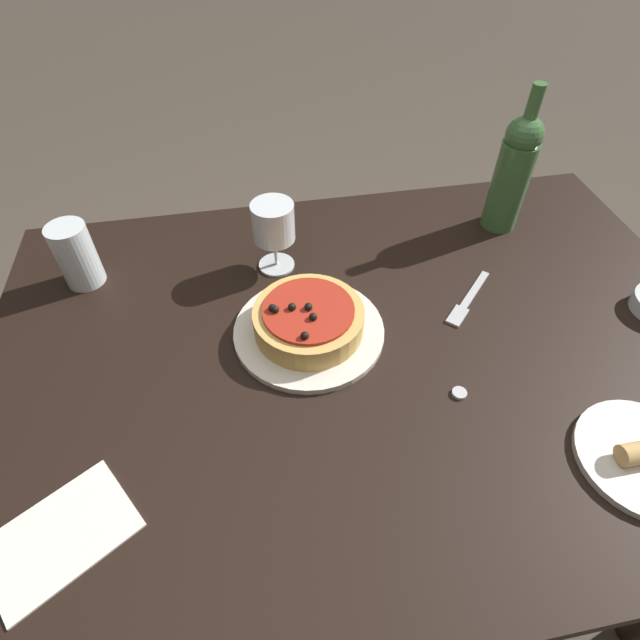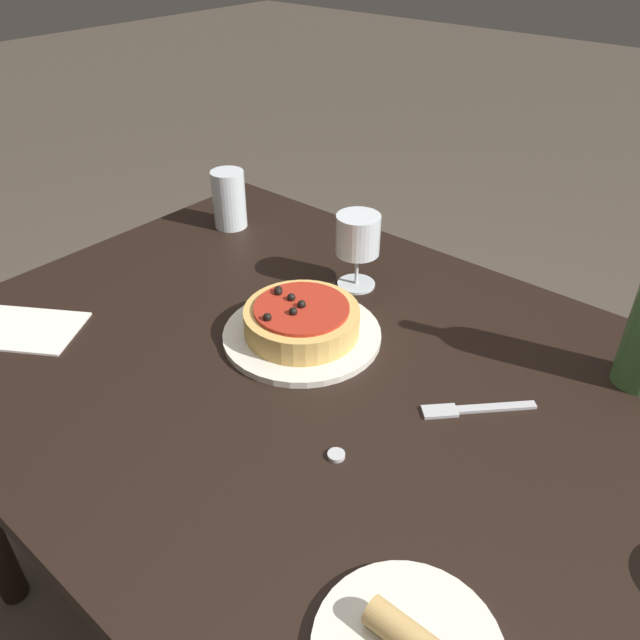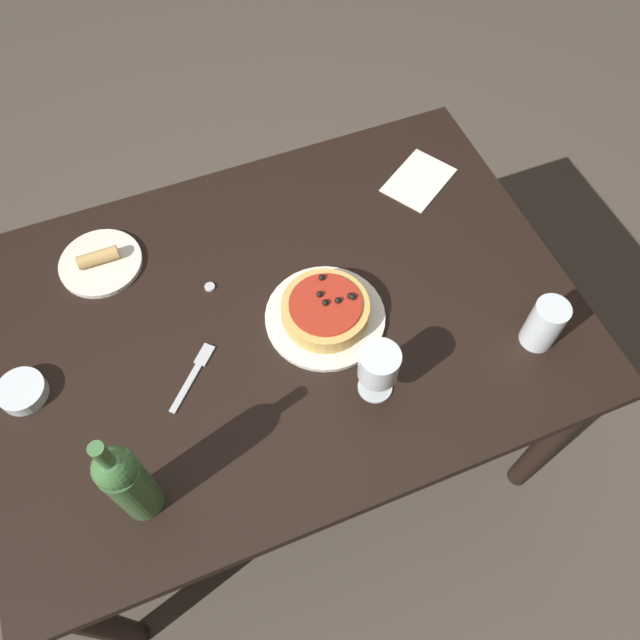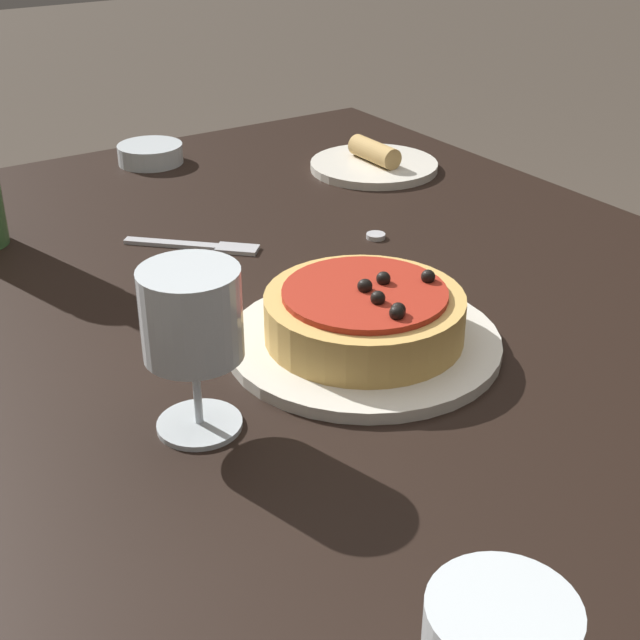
# 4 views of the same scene
# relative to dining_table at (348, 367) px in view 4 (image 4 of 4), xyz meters

# --- Properties ---
(dining_table) EXTENTS (1.32, 0.93, 0.73)m
(dining_table) POSITION_rel_dining_table_xyz_m (0.00, 0.00, 0.00)
(dining_table) COLOR black
(dining_table) RESTS_ON ground_plane
(dinner_plate) EXTENTS (0.27, 0.27, 0.01)m
(dinner_plate) POSITION_rel_dining_table_xyz_m (-0.09, 0.05, 0.09)
(dinner_plate) COLOR silver
(dinner_plate) RESTS_ON dining_table
(pizza) EXTENTS (0.19, 0.19, 0.06)m
(pizza) POSITION_rel_dining_table_xyz_m (-0.09, 0.05, 0.12)
(pizza) COLOR tan
(pizza) RESTS_ON dinner_plate
(wine_glass) EXTENTS (0.08, 0.08, 0.15)m
(wine_glass) POSITION_rel_dining_table_xyz_m (-0.13, 0.24, 0.19)
(wine_glass) COLOR silver
(wine_glass) RESTS_ON dining_table
(side_bowl) EXTENTS (0.10, 0.10, 0.03)m
(side_bowl) POSITION_rel_dining_table_xyz_m (0.56, -0.01, 0.10)
(side_bowl) COLOR silver
(side_bowl) RESTS_ON dining_table
(fork) EXTENTS (0.13, 0.14, 0.00)m
(fork) POSITION_rel_dining_table_xyz_m (0.22, 0.07, 0.09)
(fork) COLOR #B7B7BC
(fork) RESTS_ON dining_table
(side_plate) EXTENTS (0.19, 0.19, 0.04)m
(side_plate) POSITION_rel_dining_table_xyz_m (0.34, -0.28, 0.10)
(side_plate) COLOR silver
(side_plate) RESTS_ON dining_table
(bottle_cap) EXTENTS (0.02, 0.02, 0.01)m
(bottle_cap) POSITION_rel_dining_table_xyz_m (0.12, -0.13, 0.09)
(bottle_cap) COLOR #B7B7BC
(bottle_cap) RESTS_ON dining_table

